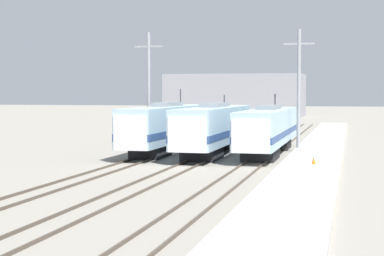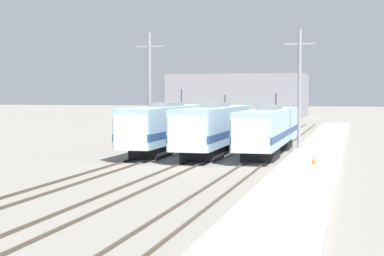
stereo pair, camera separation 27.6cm
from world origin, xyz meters
name	(u,v)px [view 1 (the left image)]	position (x,y,z in m)	size (l,w,h in m)	color
ground_plane	(189,165)	(0.00, 0.00, 0.00)	(400.00, 400.00, 0.00)	gray
rail_pair_far_left	(131,163)	(-4.38, 0.00, 0.07)	(1.51, 120.00, 0.15)	#4C4238
rail_pair_center	(189,164)	(0.00, 0.00, 0.07)	(1.51, 120.00, 0.15)	#4C4238
rail_pair_far_right	(251,166)	(4.38, 0.00, 0.07)	(1.51, 120.00, 0.15)	#4C4238
locomotive_far_left	(166,127)	(-4.38, 9.17, 2.21)	(2.81, 19.58, 5.48)	#232326
locomotive_center	(214,128)	(0.00, 8.21, 2.20)	(3.08, 18.71, 4.95)	#232326
locomotive_far_right	(268,129)	(4.38, 9.47, 2.11)	(2.96, 19.99, 5.04)	#232326
catenary_tower_left	(149,88)	(-6.93, 12.21, 5.56)	(2.65, 0.31, 10.62)	gray
catenary_tower_right	(299,88)	(6.67, 12.21, 5.56)	(2.65, 0.31, 10.62)	gray
platform	(310,166)	(8.47, 0.00, 0.18)	(4.00, 120.00, 0.37)	#B7B5AD
traffic_cone	(314,160)	(8.71, -0.47, 0.64)	(0.28, 0.28, 0.54)	orange
depot_building	(236,95)	(-13.58, 94.79, 4.55)	(29.41, 13.95, 9.11)	gray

